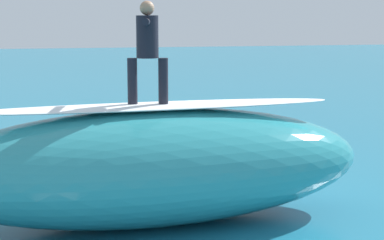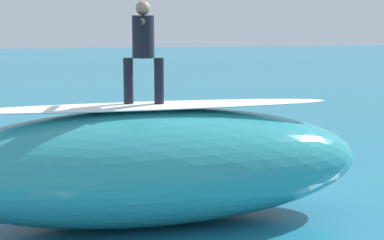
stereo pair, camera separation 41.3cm
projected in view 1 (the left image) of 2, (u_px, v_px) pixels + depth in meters
ground_plane at (157, 184)px, 11.66m from camera, size 120.00×120.00×0.00m
wave_crest at (153, 166)px, 9.34m from camera, size 6.69×2.51×1.74m
wave_foam_lip at (153, 106)px, 9.19m from camera, size 5.67×0.93×0.08m
surfboard_riding at (148, 107)px, 9.17m from camera, size 2.33×1.06×0.08m
surfer_riding at (147, 45)px, 9.03m from camera, size 0.58×1.40×1.50m
surfboard_paddling at (224, 169)px, 12.67m from camera, size 2.38×1.43×0.09m
surfer_paddling at (218, 161)px, 12.66m from camera, size 1.50×0.83×0.28m
foam_patch_near at (54, 213)px, 9.74m from camera, size 1.35×1.22×0.09m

